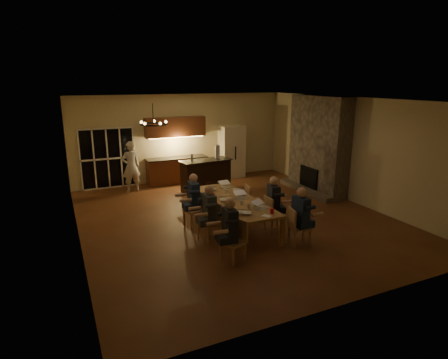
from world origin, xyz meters
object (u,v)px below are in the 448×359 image
chair_left_far (193,210)px  person_right_mid (273,203)px  person_left_mid (209,214)px  laptop_f (226,184)px  chair_right_mid (275,213)px  plate_far (237,190)px  chair_left_near (233,242)px  laptop_b (262,204)px  can_silver (249,206)px  mug_front (241,202)px  laptop_c (226,195)px  redcup_mid (213,196)px  plate_near (257,204)px  bar_bottle (192,157)px  plate_left (238,213)px  chandelier (153,124)px  chair_left_mid (209,222)px  person_left_far (194,200)px  refrigerator (232,152)px  standing_person (131,167)px  mug_back (210,192)px  mug_mid (227,191)px  can_right (244,193)px  laptop_e (210,186)px  person_right_near (300,217)px  laptop_a (244,208)px  chair_right_near (300,227)px  bar_blender (217,152)px  dining_table (234,214)px  person_left_near (230,230)px  can_cola (209,184)px  redcup_near (272,211)px  laptop_d (241,194)px  chair_right_far (254,200)px

chair_left_far → person_right_mid: person_right_mid is taller
person_left_mid → laptop_f: person_left_mid is taller
chair_right_mid → plate_far: 1.42m
chair_left_near → chair_right_mid: (1.70, 1.10, 0.00)m
chair_left_far → laptop_b: (1.21, -1.39, 0.42)m
can_silver → mug_front: bearing=90.9°
laptop_c → redcup_mid: 0.37m
can_silver → chair_left_far: bearing=125.0°
plate_near → bar_bottle: bearing=93.6°
chair_left_far → plate_left: bearing=6.4°
redcup_mid → can_silver: 1.22m
chair_left_near → chandelier: size_ratio=1.50×
chair_left_mid → person_left_far: (0.01, 1.05, 0.24)m
refrigerator → laptop_b: refrigerator is taller
chair_right_mid → person_left_mid: (-1.76, 0.04, 0.24)m
standing_person → person_left_far: bearing=92.7°
standing_person → bar_bottle: size_ratio=7.21×
person_left_far → mug_back: 0.55m
chandelier → mug_mid: chandelier is taller
chair_left_far → can_right: bearing=62.4°
standing_person → laptop_e: (1.53, -3.28, -0.00)m
person_right_near → laptop_b: person_right_near is taller
laptop_a → laptop_f: size_ratio=1.00×
chair_right_near → mug_front: size_ratio=8.90×
mug_mid → bar_blender: bearing=71.1°
dining_table → laptop_c: laptop_c is taller
person_left_near → bar_blender: (1.94, 5.13, 0.62)m
laptop_b → person_right_near: bearing=-75.6°
chair_right_mid → person_left_far: 2.11m
can_cola → redcup_near: bearing=-80.1°
person_left_mid → laptop_d: (1.11, 0.56, 0.17)m
laptop_c → laptop_f: (0.47, 1.00, 0.00)m
mug_back → can_silver: can_silver is taller
chandelier → can_right: (2.36, 0.23, -1.94)m
redcup_mid → plate_left: 1.30m
mug_mid → plate_far: (0.38, 0.14, -0.04)m
mug_front → bar_blender: size_ratio=0.22×
refrigerator → laptop_a: 6.25m
laptop_e → bar_blender: 2.80m
person_right_near → redcup_mid: 2.36m
chair_right_far → chair_right_mid: bearing=-172.8°
person_left_far → laptop_a: (0.65, -1.58, 0.17)m
chair_right_mid → plate_near: chair_right_mid is taller
chair_left_far → laptop_e: 0.96m
dining_table → laptop_a: (-0.22, -0.98, 0.49)m
chair_right_mid → can_right: (-0.48, 0.81, 0.37)m
laptop_a → bar_blender: bar_blender is taller
chair_left_far → laptop_d: size_ratio=2.78×
chair_left_near → chair_right_near: same height
person_left_near → person_left_mid: bearing=-174.2°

